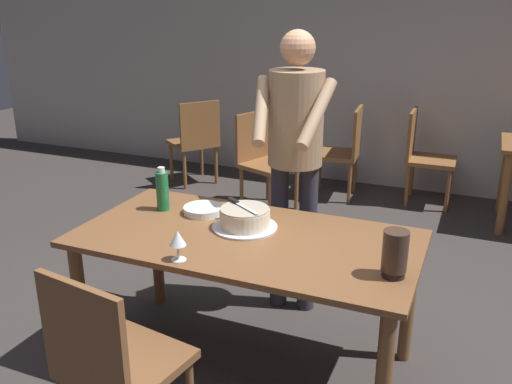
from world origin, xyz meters
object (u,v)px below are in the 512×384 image
at_px(main_dining_table, 246,255).
at_px(wine_glass_near, 178,239).
at_px(plate_stack, 203,210).
at_px(water_bottle, 162,190).
at_px(hurricane_lamp, 395,254).
at_px(background_chair_1, 263,157).
at_px(person_cutting_cake, 295,144).
at_px(cake_knife, 237,203).
at_px(chair_near_side, 112,360).
at_px(background_chair_3, 343,149).
at_px(background_chair_2, 195,139).
at_px(background_chair_0, 424,153).
at_px(cake_on_platter, 245,219).

bearing_deg(main_dining_table, wine_glass_near, -115.24).
height_order(plate_stack, water_bottle, water_bottle).
bearing_deg(hurricane_lamp, background_chair_1, 123.31).
bearing_deg(plate_stack, water_bottle, -170.76).
relative_size(person_cutting_cake, background_chair_1, 1.91).
relative_size(cake_knife, chair_near_side, 0.26).
relative_size(cake_knife, background_chair_3, 0.26).
xyz_separation_m(hurricane_lamp, background_chair_3, (-0.96, 2.98, -0.37)).
distance_m(cake_knife, person_cutting_cake, 0.58).
relative_size(water_bottle, background_chair_2, 0.28).
xyz_separation_m(cake_knife, water_bottle, (-0.47, 0.02, -0.00)).
height_order(chair_near_side, background_chair_0, same).
distance_m(hurricane_lamp, background_chair_3, 3.16).
bearing_deg(cake_knife, background_chair_2, 123.20).
bearing_deg(cake_on_platter, plate_stack, 161.04).
xyz_separation_m(cake_knife, chair_near_side, (-0.13, -0.94, -0.37)).
relative_size(background_chair_0, background_chair_3, 1.00).
xyz_separation_m(main_dining_table, wine_glass_near, (-0.17, -0.37, 0.21)).
distance_m(cake_on_platter, background_chair_3, 2.77).
height_order(cake_knife, background_chair_2, background_chair_2).
height_order(main_dining_table, chair_near_side, chair_near_side).
distance_m(cake_on_platter, background_chair_1, 2.31).
bearing_deg(wine_glass_near, cake_on_platter, 74.53).
height_order(water_bottle, person_cutting_cake, person_cutting_cake).
height_order(plate_stack, person_cutting_cake, person_cutting_cake).
xyz_separation_m(plate_stack, background_chair_3, (0.13, 2.64, -0.28)).
relative_size(water_bottle, background_chair_1, 0.28).
bearing_deg(plate_stack, chair_near_side, -83.77).
relative_size(cake_knife, water_bottle, 0.95).
relative_size(water_bottle, person_cutting_cake, 0.15).
distance_m(cake_knife, water_bottle, 0.47).
bearing_deg(cake_on_platter, cake_knife, 146.53).
bearing_deg(plate_stack, person_cutting_cake, 51.00).
bearing_deg(background_chair_1, person_cutting_cake, -62.03).
bearing_deg(chair_near_side, water_bottle, 109.53).
height_order(main_dining_table, background_chair_0, background_chair_0).
bearing_deg(person_cutting_cake, cake_on_platter, -97.56).
xyz_separation_m(cake_on_platter, chair_near_side, (-0.19, -0.91, -0.31)).
distance_m(background_chair_1, background_chair_3, 0.85).
height_order(background_chair_1, background_chair_2, same).
distance_m(plate_stack, hurricane_lamp, 1.15).
distance_m(water_bottle, background_chair_1, 2.14).
xyz_separation_m(main_dining_table, water_bottle, (-0.58, 0.15, 0.22)).
distance_m(plate_stack, water_bottle, 0.26).
height_order(cake_on_platter, water_bottle, water_bottle).
bearing_deg(background_chair_0, cake_on_platter, -101.51).
bearing_deg(background_chair_1, cake_on_platter, -70.30).
bearing_deg(background_chair_3, chair_near_side, -90.36).
xyz_separation_m(background_chair_1, background_chair_3, (0.61, 0.59, 0.00)).
bearing_deg(main_dining_table, background_chair_1, 110.03).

